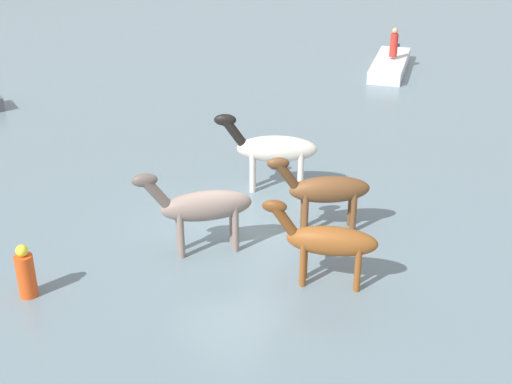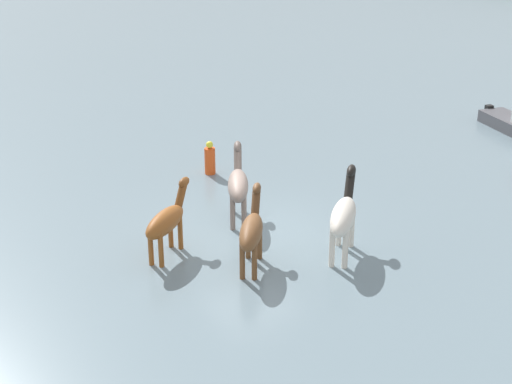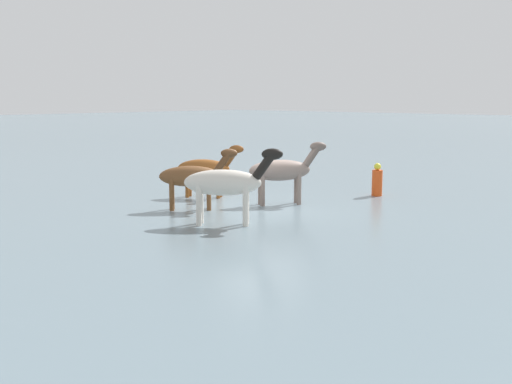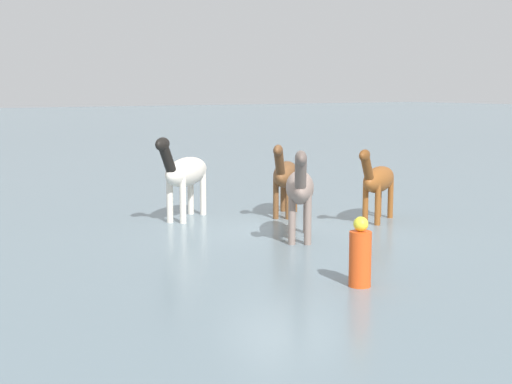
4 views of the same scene
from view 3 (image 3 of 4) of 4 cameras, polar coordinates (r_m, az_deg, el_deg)
name	(u,v)px [view 3 (image 3 of 4)]	position (r m, az deg, el deg)	size (l,w,h in m)	color
ground_plane	(260,207)	(19.03, 0.41, -1.41)	(200.76, 200.76, 0.00)	slate
horse_lead	(193,176)	(18.52, -5.92, 1.46)	(2.00, 1.90, 1.85)	brown
horse_pinto_flank	(283,170)	(19.37, 2.50, 2.03)	(2.31, 1.77, 1.98)	gray
horse_dark_mare	(226,183)	(16.23, -2.80, 0.85)	(2.02, 2.30, 2.06)	silver
horse_mid_herd	(206,168)	(20.78, -4.71, 2.20)	(1.54, 2.15, 1.80)	brown
buoy_channel_marker	(377,181)	(21.51, 11.26, 1.00)	(0.36, 0.36, 1.14)	#E54C19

